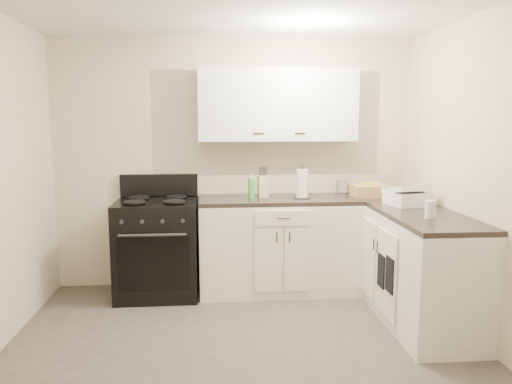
{
  "coord_description": "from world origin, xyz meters",
  "views": [
    {
      "loc": [
        -0.21,
        -3.28,
        1.7
      ],
      "look_at": [
        0.14,
        0.85,
        1.1
      ],
      "focal_mm": 35.0,
      "sensor_mm": 36.0,
      "label": 1
    }
  ],
  "objects": [
    {
      "name": "floor",
      "position": [
        0.0,
        0.0,
        0.0
      ],
      "size": [
        3.6,
        3.6,
        0.0
      ],
      "primitive_type": "plane",
      "color": "#473F38",
      "rests_on": "ground"
    },
    {
      "name": "wall_back",
      "position": [
        0.0,
        1.8,
        1.25
      ],
      "size": [
        3.6,
        0.0,
        3.6
      ],
      "primitive_type": "plane",
      "rotation": [
        1.57,
        0.0,
        0.0
      ],
      "color": "beige",
      "rests_on": "ground"
    },
    {
      "name": "wall_right",
      "position": [
        1.8,
        0.0,
        1.25
      ],
      "size": [
        0.0,
        3.6,
        3.6
      ],
      "primitive_type": "plane",
      "rotation": [
        1.57,
        0.0,
        -1.57
      ],
      "color": "beige",
      "rests_on": "ground"
    },
    {
      "name": "wall_front",
      "position": [
        0.0,
        -1.8,
        1.25
      ],
      "size": [
        3.6,
        0.0,
        3.6
      ],
      "primitive_type": "plane",
      "rotation": [
        -1.57,
        0.0,
        0.0
      ],
      "color": "beige",
      "rests_on": "ground"
    },
    {
      "name": "base_cabinets_back",
      "position": [
        0.43,
        1.5,
        0.45
      ],
      "size": [
        1.55,
        0.6,
        0.9
      ],
      "primitive_type": "cube",
      "color": "white",
      "rests_on": "floor"
    },
    {
      "name": "base_cabinets_right",
      "position": [
        1.5,
        0.85,
        0.45
      ],
      "size": [
        0.6,
        1.9,
        0.9
      ],
      "primitive_type": "cube",
      "color": "white",
      "rests_on": "floor"
    },
    {
      "name": "countertop_back",
      "position": [
        0.43,
        1.5,
        0.92
      ],
      "size": [
        1.55,
        0.6,
        0.04
      ],
      "primitive_type": "cube",
      "color": "black",
      "rests_on": "base_cabinets_back"
    },
    {
      "name": "countertop_right",
      "position": [
        1.5,
        0.85,
        0.92
      ],
      "size": [
        0.6,
        1.9,
        0.04
      ],
      "primitive_type": "cube",
      "color": "black",
      "rests_on": "base_cabinets_right"
    },
    {
      "name": "upper_cabinets",
      "position": [
        0.43,
        1.65,
        1.84
      ],
      "size": [
        1.55,
        0.3,
        0.7
      ],
      "primitive_type": "cube",
      "color": "white",
      "rests_on": "wall_back"
    },
    {
      "name": "stove",
      "position": [
        -0.76,
        1.48,
        0.46
      ],
      "size": [
        0.77,
        0.66,
        0.93
      ],
      "primitive_type": "cube",
      "color": "black",
      "rests_on": "floor"
    },
    {
      "name": "knife_block",
      "position": [
        0.27,
        1.55,
        1.05
      ],
      "size": [
        0.11,
        0.1,
        0.21
      ],
      "primitive_type": "cube",
      "rotation": [
        0.0,
        0.0,
        0.15
      ],
      "color": "#D8BF85",
      "rests_on": "countertop_back"
    },
    {
      "name": "paper_towel",
      "position": [
        0.65,
        1.47,
        1.08
      ],
      "size": [
        0.15,
        0.15,
        0.28
      ],
      "primitive_type": "cylinder",
      "rotation": [
        0.0,
        0.0,
        0.4
      ],
      "color": "white",
      "rests_on": "countertop_back"
    },
    {
      "name": "soap_bottle",
      "position": [
        0.15,
        1.49,
        1.04
      ],
      "size": [
        0.09,
        0.09,
        0.2
      ],
      "primitive_type": "cylinder",
      "rotation": [
        0.0,
        0.0,
        0.37
      ],
      "color": "green",
      "rests_on": "countertop_back"
    },
    {
      "name": "picture_frame",
      "position": [
        1.12,
        1.76,
        1.01
      ],
      "size": [
        0.11,
        0.07,
        0.13
      ],
      "primitive_type": "cube",
      "rotation": [
        -0.14,
        0.0,
        -0.42
      ],
      "color": "black",
      "rests_on": "countertop_back"
    },
    {
      "name": "wicker_basket",
      "position": [
        1.34,
        1.49,
        1.0
      ],
      "size": [
        0.35,
        0.24,
        0.11
      ],
      "primitive_type": "cube",
      "rotation": [
        0.0,
        0.0,
        0.04
      ],
      "color": "tan",
      "rests_on": "countertop_right"
    },
    {
      "name": "countertop_grill",
      "position": [
        1.51,
        0.98,
        1.0
      ],
      "size": [
        0.39,
        0.37,
        0.12
      ],
      "primitive_type": "cube",
      "rotation": [
        0.0,
        0.0,
        0.24
      ],
      "color": "white",
      "rests_on": "countertop_right"
    },
    {
      "name": "glass_jar",
      "position": [
        1.47,
        0.4,
        1.01
      ],
      "size": [
        0.11,
        0.11,
        0.14
      ],
      "primitive_type": "cylinder",
      "rotation": [
        0.0,
        0.0,
        0.38
      ],
      "color": "silver",
      "rests_on": "countertop_right"
    },
    {
      "name": "oven_mitt_near",
      "position": [
        1.18,
        0.43,
        0.48
      ],
      "size": [
        0.02,
        0.16,
        0.28
      ],
      "primitive_type": "cube",
      "color": "black",
      "rests_on": "base_cabinets_right"
    },
    {
      "name": "oven_mitt_far",
      "position": [
        1.18,
        0.63,
        0.45
      ],
      "size": [
        0.02,
        0.16,
        0.28
      ],
      "primitive_type": "cube",
      "color": "black",
      "rests_on": "base_cabinets_right"
    }
  ]
}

